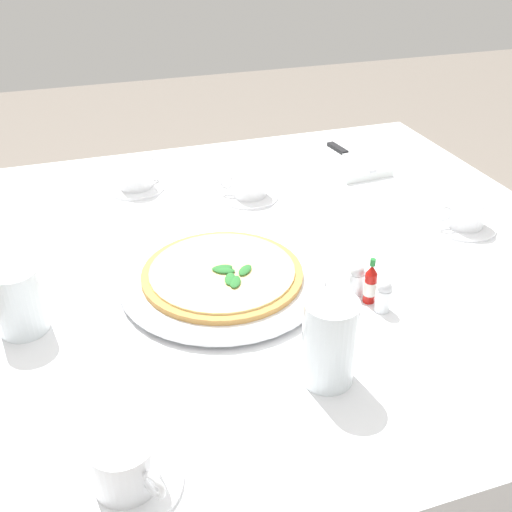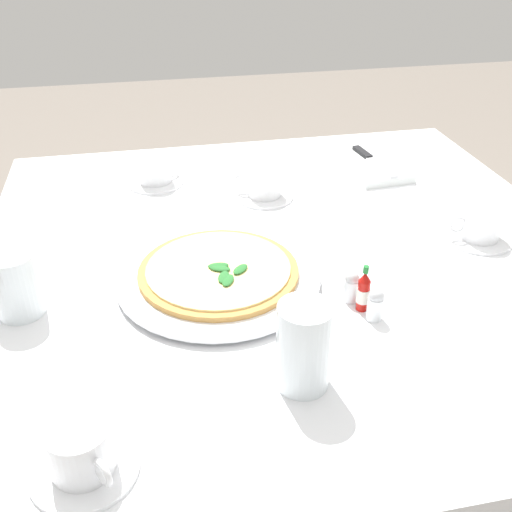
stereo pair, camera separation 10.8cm
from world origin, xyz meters
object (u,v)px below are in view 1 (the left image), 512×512
(coffee_cup_right_edge, at_px, (465,215))
(napkin_folded, at_px, (347,160))
(coffee_cup_far_left, at_px, (249,186))
(water_glass_far_right, at_px, (329,345))
(pizza_plate, at_px, (223,279))
(water_glass_left_edge, at_px, (19,303))
(pizza, at_px, (222,273))
(coffee_cup_near_right, at_px, (135,176))
(dinner_knife, at_px, (348,155))
(salt_shaker, at_px, (383,297))
(coffee_cup_center_back, at_px, (125,467))
(hot_sauce_bottle, at_px, (370,284))
(pepper_shaker, at_px, (357,281))

(coffee_cup_right_edge, xyz_separation_m, napkin_folded, (-0.37, -0.08, -0.02))
(coffee_cup_far_left, relative_size, water_glass_far_right, 1.00)
(pizza_plate, distance_m, water_glass_left_edge, 0.33)
(pizza, bearing_deg, coffee_cup_far_left, 154.93)
(coffee_cup_near_right, distance_m, coffee_cup_right_edge, 0.72)
(coffee_cup_right_edge, relative_size, dinner_knife, 0.68)
(coffee_cup_near_right, distance_m, coffee_cup_far_left, 0.26)
(water_glass_left_edge, relative_size, dinner_knife, 0.56)
(dinner_knife, relative_size, salt_shaker, 3.48)
(coffee_cup_center_back, bearing_deg, pizza, 149.38)
(coffee_cup_near_right, bearing_deg, dinner_knife, 87.56)
(pizza_plate, distance_m, hot_sauce_bottle, 0.25)
(hot_sauce_bottle, distance_m, salt_shaker, 0.03)
(pizza, bearing_deg, water_glass_far_right, 15.78)
(pizza_plate, distance_m, napkin_folded, 0.61)
(coffee_cup_center_back, bearing_deg, salt_shaker, 115.42)
(coffee_cup_far_left, distance_m, dinner_knife, 0.31)
(pizza_plate, distance_m, coffee_cup_far_left, 0.35)
(pizza_plate, height_order, napkin_folded, napkin_folded)
(coffee_cup_far_left, bearing_deg, hot_sauce_bottle, 8.92)
(hot_sauce_bottle, bearing_deg, coffee_cup_near_right, -151.88)
(coffee_cup_near_right, relative_size, coffee_cup_far_left, 1.00)
(salt_shaker, bearing_deg, water_glass_left_edge, -103.27)
(pizza, bearing_deg, dinner_knife, 133.45)
(pizza_plate, distance_m, salt_shaker, 0.27)
(pizza, bearing_deg, hot_sauce_bottle, 60.43)
(pizza_plate, relative_size, dinner_knife, 1.81)
(coffee_cup_near_right, distance_m, salt_shaker, 0.67)
(coffee_cup_far_left, bearing_deg, coffee_cup_center_back, -28.09)
(coffee_cup_near_right, height_order, salt_shaker, coffee_cup_near_right)
(dinner_knife, bearing_deg, pizza_plate, -54.23)
(pizza, bearing_deg, pepper_shaker, 65.29)
(water_glass_left_edge, xyz_separation_m, hot_sauce_bottle, (0.10, 0.54, -0.01))
(water_glass_left_edge, bearing_deg, pizza_plate, 93.74)
(coffee_cup_near_right, distance_m, dinner_knife, 0.53)
(coffee_cup_right_edge, distance_m, napkin_folded, 0.38)
(pepper_shaker, bearing_deg, napkin_folded, 155.69)
(hot_sauce_bottle, relative_size, salt_shaker, 1.48)
(pizza_plate, distance_m, coffee_cup_near_right, 0.45)
(coffee_cup_far_left, distance_m, water_glass_far_right, 0.59)
(water_glass_left_edge, bearing_deg, water_glass_far_right, 58.29)
(water_glass_far_right, height_order, dinner_knife, water_glass_far_right)
(coffee_cup_near_right, xyz_separation_m, napkin_folded, (0.02, 0.53, -0.02))
(coffee_cup_center_back, height_order, napkin_folded, coffee_cup_center_back)
(napkin_folded, bearing_deg, hot_sauce_bottle, -26.37)
(pizza, relative_size, salt_shaker, 4.95)
(coffee_cup_far_left, xyz_separation_m, hot_sauce_bottle, (0.44, 0.07, 0.01))
(hot_sauce_bottle, bearing_deg, water_glass_far_right, -44.15)
(coffee_cup_center_back, height_order, coffee_cup_far_left, coffee_cup_center_back)
(water_glass_left_edge, bearing_deg, salt_shaker, 76.73)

